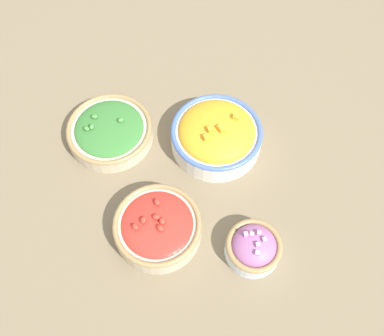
{
  "coord_description": "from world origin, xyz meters",
  "views": [
    {
      "loc": [
        0.41,
        -0.21,
        0.86
      ],
      "look_at": [
        0.0,
        0.0,
        0.03
      ],
      "focal_mm": 40.0,
      "sensor_mm": 36.0,
      "label": 1
    }
  ],
  "objects_px": {
    "bowl_squash": "(216,135)",
    "bowl_cherry_tomatoes": "(158,227)",
    "bowl_red_onion": "(253,247)",
    "bowl_broccoli": "(110,131)"
  },
  "relations": [
    {
      "from": "bowl_red_onion",
      "to": "bowl_cherry_tomatoes",
      "type": "xyz_separation_m",
      "value": [
        -0.13,
        -0.15,
        0.0
      ]
    },
    {
      "from": "bowl_cherry_tomatoes",
      "to": "bowl_broccoli",
      "type": "relative_size",
      "value": 0.91
    },
    {
      "from": "bowl_squash",
      "to": "bowl_cherry_tomatoes",
      "type": "xyz_separation_m",
      "value": [
        0.14,
        -0.21,
        -0.01
      ]
    },
    {
      "from": "bowl_broccoli",
      "to": "bowl_cherry_tomatoes",
      "type": "bearing_deg",
      "value": -0.76
    },
    {
      "from": "bowl_squash",
      "to": "bowl_broccoli",
      "type": "bearing_deg",
      "value": -122.02
    },
    {
      "from": "bowl_squash",
      "to": "bowl_cherry_tomatoes",
      "type": "relative_size",
      "value": 1.15
    },
    {
      "from": "bowl_red_onion",
      "to": "bowl_broccoli",
      "type": "bearing_deg",
      "value": -159.45
    },
    {
      "from": "bowl_red_onion",
      "to": "bowl_broccoli",
      "type": "relative_size",
      "value": 0.57
    },
    {
      "from": "bowl_red_onion",
      "to": "bowl_squash",
      "type": "bearing_deg",
      "value": 166.84
    },
    {
      "from": "bowl_squash",
      "to": "bowl_red_onion",
      "type": "relative_size",
      "value": 1.83
    }
  ]
}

